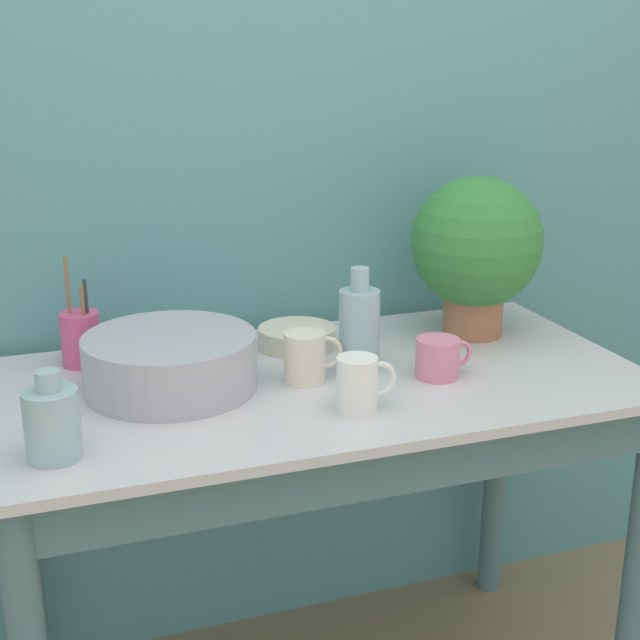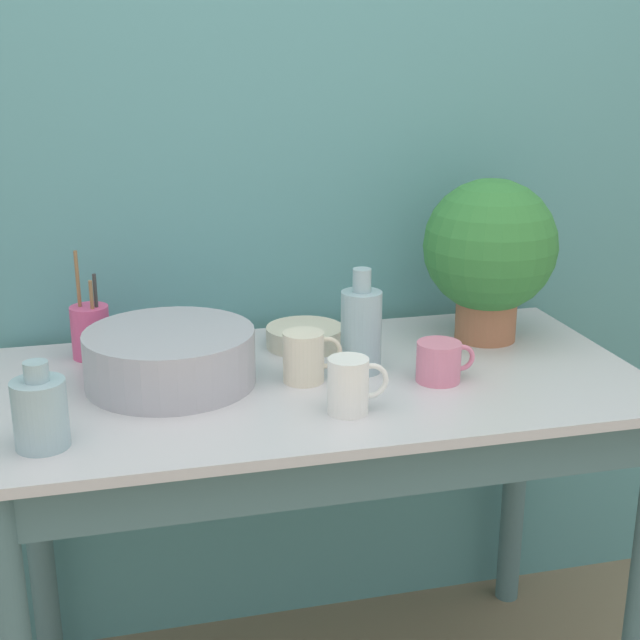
{
  "view_description": "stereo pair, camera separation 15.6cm",
  "coord_description": "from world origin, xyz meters",
  "px_view_note": "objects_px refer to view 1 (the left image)",
  "views": [
    {
      "loc": [
        -0.55,
        -1.24,
        1.46
      ],
      "look_at": [
        0.0,
        0.34,
        0.93
      ],
      "focal_mm": 50.0,
      "sensor_mm": 36.0,
      "label": 1
    },
    {
      "loc": [
        -0.4,
        -1.28,
        1.46
      ],
      "look_at": [
        0.0,
        0.34,
        0.93
      ],
      "focal_mm": 50.0,
      "sensor_mm": 36.0,
      "label": 2
    }
  ],
  "objects_px": {
    "bottle_tall": "(359,328)",
    "bowl_small_cream": "(297,337)",
    "mug_pink": "(439,358)",
    "utensil_cup": "(81,338)",
    "mug_cream": "(306,357)",
    "bowl_wash_large": "(170,362)",
    "bottle_short": "(52,422)",
    "potted_plant": "(476,247)",
    "mug_white": "(359,384)"
  },
  "relations": [
    {
      "from": "potted_plant",
      "to": "bowl_small_cream",
      "type": "relative_size",
      "value": 2.13
    },
    {
      "from": "bottle_tall",
      "to": "bowl_small_cream",
      "type": "xyz_separation_m",
      "value": [
        -0.08,
        0.18,
        -0.07
      ]
    },
    {
      "from": "utensil_cup",
      "to": "bowl_wash_large",
      "type": "bearing_deg",
      "value": -52.51
    },
    {
      "from": "bowl_wash_large",
      "to": "mug_pink",
      "type": "xyz_separation_m",
      "value": [
        0.52,
        -0.11,
        -0.01
      ]
    },
    {
      "from": "potted_plant",
      "to": "mug_pink",
      "type": "height_order",
      "value": "potted_plant"
    },
    {
      "from": "bottle_short",
      "to": "bowl_small_cream",
      "type": "xyz_separation_m",
      "value": [
        0.54,
        0.39,
        -0.04
      ]
    },
    {
      "from": "mug_cream",
      "to": "bottle_tall",
      "type": "bearing_deg",
      "value": 12.52
    },
    {
      "from": "mug_cream",
      "to": "mug_pink",
      "type": "bearing_deg",
      "value": -13.78
    },
    {
      "from": "bowl_wash_large",
      "to": "mug_cream",
      "type": "height_order",
      "value": "bowl_wash_large"
    },
    {
      "from": "mug_white",
      "to": "utensil_cup",
      "type": "height_order",
      "value": "utensil_cup"
    },
    {
      "from": "bottle_tall",
      "to": "utensil_cup",
      "type": "distance_m",
      "value": 0.58
    },
    {
      "from": "potted_plant",
      "to": "mug_white",
      "type": "bearing_deg",
      "value": -141.58
    },
    {
      "from": "mug_cream",
      "to": "bowl_wash_large",
      "type": "bearing_deg",
      "value": 169.17
    },
    {
      "from": "bowl_wash_large",
      "to": "utensil_cup",
      "type": "xyz_separation_m",
      "value": [
        -0.15,
        0.2,
        0.0
      ]
    },
    {
      "from": "utensil_cup",
      "to": "bottle_tall",
      "type": "bearing_deg",
      "value": -22.27
    },
    {
      "from": "mug_cream",
      "to": "mug_white",
      "type": "height_order",
      "value": "mug_white"
    },
    {
      "from": "bottle_tall",
      "to": "utensil_cup",
      "type": "xyz_separation_m",
      "value": [
        -0.53,
        0.22,
        -0.03
      ]
    },
    {
      "from": "bowl_small_cream",
      "to": "utensil_cup",
      "type": "height_order",
      "value": "utensil_cup"
    },
    {
      "from": "bottle_tall",
      "to": "utensil_cup",
      "type": "relative_size",
      "value": 0.92
    },
    {
      "from": "potted_plant",
      "to": "bowl_small_cream",
      "type": "xyz_separation_m",
      "value": [
        -0.41,
        0.05,
        -0.18
      ]
    },
    {
      "from": "potted_plant",
      "to": "bowl_wash_large",
      "type": "xyz_separation_m",
      "value": [
        -0.71,
        -0.11,
        -0.15
      ]
    },
    {
      "from": "mug_white",
      "to": "bowl_wash_large",
      "type": "bearing_deg",
      "value": 144.05
    },
    {
      "from": "potted_plant",
      "to": "utensil_cup",
      "type": "height_order",
      "value": "potted_plant"
    },
    {
      "from": "bottle_short",
      "to": "mug_pink",
      "type": "height_order",
      "value": "bottle_short"
    },
    {
      "from": "mug_pink",
      "to": "utensil_cup",
      "type": "xyz_separation_m",
      "value": [
        -0.67,
        0.31,
        0.02
      ]
    },
    {
      "from": "bowl_wash_large",
      "to": "bowl_small_cream",
      "type": "xyz_separation_m",
      "value": [
        0.31,
        0.15,
        -0.03
      ]
    },
    {
      "from": "mug_pink",
      "to": "utensil_cup",
      "type": "bearing_deg",
      "value": 155.18
    },
    {
      "from": "bottle_tall",
      "to": "mug_cream",
      "type": "height_order",
      "value": "bottle_tall"
    },
    {
      "from": "potted_plant",
      "to": "bottle_tall",
      "type": "bearing_deg",
      "value": -158.87
    },
    {
      "from": "bottle_short",
      "to": "mug_pink",
      "type": "relative_size",
      "value": 1.25
    },
    {
      "from": "bottle_tall",
      "to": "potted_plant",
      "type": "bearing_deg",
      "value": 21.13
    },
    {
      "from": "mug_cream",
      "to": "bottle_short",
      "type": "bearing_deg",
      "value": -159.41
    },
    {
      "from": "potted_plant",
      "to": "bottle_short",
      "type": "height_order",
      "value": "potted_plant"
    },
    {
      "from": "bottle_tall",
      "to": "bottle_short",
      "type": "distance_m",
      "value": 0.65
    },
    {
      "from": "potted_plant",
      "to": "bowl_wash_large",
      "type": "distance_m",
      "value": 0.74
    },
    {
      "from": "bottle_tall",
      "to": "bowl_small_cream",
      "type": "height_order",
      "value": "bottle_tall"
    },
    {
      "from": "potted_plant",
      "to": "mug_pink",
      "type": "xyz_separation_m",
      "value": [
        -0.2,
        -0.22,
        -0.16
      ]
    },
    {
      "from": "bottle_tall",
      "to": "utensil_cup",
      "type": "height_order",
      "value": "utensil_cup"
    },
    {
      "from": "bowl_wash_large",
      "to": "mug_pink",
      "type": "distance_m",
      "value": 0.53
    },
    {
      "from": "bottle_short",
      "to": "mug_cream",
      "type": "height_order",
      "value": "bottle_short"
    },
    {
      "from": "mug_white",
      "to": "bowl_small_cream",
      "type": "height_order",
      "value": "mug_white"
    },
    {
      "from": "mug_pink",
      "to": "bowl_small_cream",
      "type": "relative_size",
      "value": 0.71
    },
    {
      "from": "mug_cream",
      "to": "mug_pink",
      "type": "relative_size",
      "value": 1.0
    },
    {
      "from": "bottle_tall",
      "to": "mug_white",
      "type": "distance_m",
      "value": 0.22
    },
    {
      "from": "bowl_wash_large",
      "to": "mug_white",
      "type": "bearing_deg",
      "value": -35.95
    },
    {
      "from": "bottle_short",
      "to": "mug_white",
      "type": "xyz_separation_m",
      "value": [
        0.53,
        0.01,
        -0.01
      ]
    },
    {
      "from": "bottle_tall",
      "to": "mug_pink",
      "type": "xyz_separation_m",
      "value": [
        0.14,
        -0.09,
        -0.05
      ]
    },
    {
      "from": "bottle_short",
      "to": "utensil_cup",
      "type": "height_order",
      "value": "utensil_cup"
    },
    {
      "from": "bottle_tall",
      "to": "mug_white",
      "type": "height_order",
      "value": "bottle_tall"
    },
    {
      "from": "potted_plant",
      "to": "mug_pink",
      "type": "bearing_deg",
      "value": -131.79
    }
  ]
}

